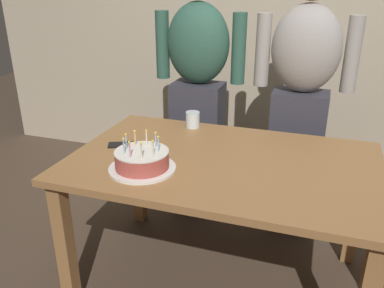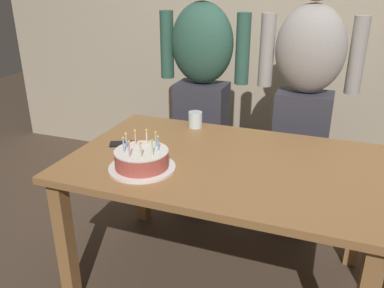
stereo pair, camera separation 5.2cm
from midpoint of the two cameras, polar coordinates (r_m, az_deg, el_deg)
name	(u,v)px [view 2 (the right image)]	position (r m, az deg, el deg)	size (l,w,h in m)	color
ground_plane	(220,279)	(2.35, 4.67, -18.90)	(10.00, 10.00, 0.00)	#47382B
back_wall	(281,16)	(3.30, 13.27, 17.58)	(5.20, 0.10, 2.60)	tan
dining_table	(223,177)	(1.98, 5.25, -4.82)	(1.50, 0.96, 0.74)	olive
birthday_cake	(142,160)	(1.84, -6.48, -2.33)	(0.31, 0.31, 0.17)	white
water_glass_near	(195,120)	(2.35, 1.11, 3.55)	(0.08, 0.08, 0.09)	silver
cell_phone	(124,144)	(2.14, -9.18, 0.03)	(0.14, 0.07, 0.01)	black
person_man_bearded	(202,90)	(2.67, 1.98, 7.79)	(0.61, 0.27, 1.66)	#33333D
person_woman_cardigan	(305,100)	(2.55, 16.54, 6.14)	(0.61, 0.27, 1.66)	#33333D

